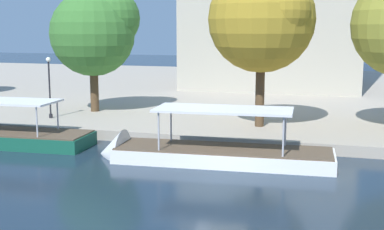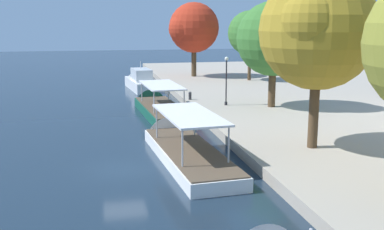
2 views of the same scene
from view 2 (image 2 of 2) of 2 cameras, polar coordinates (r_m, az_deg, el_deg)
ground_plane at (r=27.76m, az=-8.25°, el=-6.59°), size 220.00×220.00×0.00m
motor_yacht_0 at (r=59.33m, az=-6.34°, el=3.90°), size 9.85×3.36×4.30m
tour_boat_1 at (r=43.74m, az=-3.97°, el=0.57°), size 12.61×3.96×4.16m
tour_boat_2 at (r=29.95m, az=-0.96°, el=-4.54°), size 13.36×4.18×4.36m
mooring_bollard_0 at (r=47.05m, az=-0.24°, el=2.40°), size 0.32×0.32×0.82m
lamp_post at (r=43.87m, az=4.18°, el=4.45°), size 0.35×0.35×4.52m
tree_0 at (r=62.54m, az=7.28°, el=9.72°), size 5.81×5.81×9.08m
tree_1 at (r=29.30m, az=14.84°, el=9.91°), size 7.10×7.10×10.77m
tree_4 at (r=66.17m, az=0.09°, el=10.54°), size 6.96×7.14×10.27m
tree_5 at (r=43.01m, az=10.21°, el=9.19°), size 6.98×6.70×9.72m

